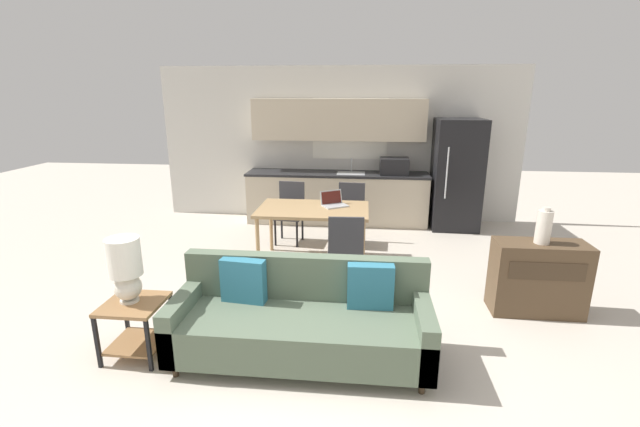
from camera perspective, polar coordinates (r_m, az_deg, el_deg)
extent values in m
plane|color=beige|center=(3.85, -2.28, -20.12)|extent=(20.00, 20.00, 0.00)
cube|color=silver|center=(7.77, 2.50, 9.18)|extent=(6.40, 0.06, 2.70)
cube|color=white|center=(7.70, 4.01, 11.20)|extent=(1.32, 0.01, 1.06)
cube|color=beige|center=(7.60, 2.26, 1.98)|extent=(3.14, 0.62, 0.86)
cube|color=#232326|center=(7.51, 2.30, 5.31)|extent=(3.17, 0.65, 0.04)
cube|color=#B2B5B7|center=(7.44, 4.15, 5.36)|extent=(0.48, 0.36, 0.01)
cylinder|color=#B7BABC|center=(7.59, 4.21, 6.47)|extent=(0.02, 0.02, 0.24)
cube|color=beige|center=(7.53, 2.45, 12.40)|extent=(2.98, 0.34, 0.70)
cube|color=black|center=(7.43, 9.86, 6.23)|extent=(0.48, 0.36, 0.28)
cube|color=black|center=(7.57, 17.72, 4.96)|extent=(0.77, 0.74, 1.84)
cylinder|color=silver|center=(7.13, 16.56, 5.18)|extent=(0.02, 0.02, 0.83)
cube|color=tan|center=(5.69, -0.90, 0.55)|extent=(1.46, 0.92, 0.04)
cylinder|color=tan|center=(5.55, -8.29, -4.21)|extent=(0.05, 0.05, 0.73)
cylinder|color=tan|center=(5.39, 5.74, -4.75)|extent=(0.05, 0.05, 0.73)
cylinder|color=tan|center=(6.29, -6.54, -1.72)|extent=(0.05, 0.05, 0.73)
cylinder|color=tan|center=(6.15, 5.79, -2.12)|extent=(0.05, 0.05, 0.73)
cylinder|color=#3D2D1E|center=(3.94, -18.71, -19.20)|extent=(0.05, 0.05, 0.10)
cylinder|color=#3D2D1E|center=(3.68, 13.42, -21.59)|extent=(0.05, 0.05, 0.10)
cylinder|color=#3D2D1E|center=(4.43, -15.25, -14.65)|extent=(0.05, 0.05, 0.10)
cylinder|color=#3D2D1E|center=(4.20, 12.32, -16.29)|extent=(0.05, 0.05, 0.10)
cube|color=#566651|center=(3.82, -2.61, -15.60)|extent=(2.20, 0.80, 0.34)
cube|color=#566651|center=(4.00, -1.94, -10.62)|extent=(2.20, 0.14, 0.75)
cube|color=#566651|center=(4.05, -17.60, -13.27)|extent=(0.14, 0.80, 0.48)
cube|color=#566651|center=(3.78, 13.57, -15.14)|extent=(0.14, 0.80, 0.48)
cube|color=teal|center=(3.92, -10.17, -8.80)|extent=(0.41, 0.16, 0.40)
cube|color=teal|center=(3.78, 6.73, -9.63)|extent=(0.40, 0.13, 0.40)
cube|color=olive|center=(4.12, -23.63, -10.99)|extent=(0.49, 0.49, 0.03)
cube|color=olive|center=(4.30, -23.06, -15.51)|extent=(0.44, 0.44, 0.02)
cube|color=black|center=(4.19, -27.57, -15.01)|extent=(0.03, 0.03, 0.48)
cube|color=black|center=(3.97, -21.88, -16.05)|extent=(0.03, 0.03, 0.48)
cube|color=black|center=(4.52, -24.43, -12.28)|extent=(0.03, 0.03, 0.48)
cube|color=black|center=(4.31, -19.08, -13.04)|extent=(0.03, 0.03, 0.48)
cylinder|color=silver|center=(4.15, -24.04, -10.50)|extent=(0.16, 0.16, 0.02)
sphere|color=silver|center=(4.09, -24.24, -8.92)|extent=(0.23, 0.23, 0.23)
cylinder|color=white|center=(3.99, -24.69, -5.26)|extent=(0.28, 0.28, 0.33)
cube|color=brown|center=(5.06, 27.03, -7.66)|extent=(0.92, 0.38, 0.78)
cube|color=#413020|center=(4.84, 28.06, -6.86)|extent=(0.74, 0.01, 0.19)
cylinder|color=beige|center=(4.87, 27.66, -1.62)|extent=(0.15, 0.15, 0.34)
cylinder|color=beige|center=(4.82, 27.95, 0.53)|extent=(0.08, 0.08, 0.04)
cube|color=#38383D|center=(6.46, 4.02, -0.60)|extent=(0.45, 0.45, 0.04)
cube|color=#38383D|center=(6.58, 4.25, 2.06)|extent=(0.40, 0.06, 0.48)
cylinder|color=black|center=(6.39, 2.31, -2.88)|extent=(0.03, 0.03, 0.41)
cylinder|color=black|center=(6.36, 5.35, -3.04)|extent=(0.03, 0.03, 0.41)
cylinder|color=black|center=(6.71, 2.70, -1.95)|extent=(0.03, 0.03, 0.41)
cylinder|color=black|center=(6.68, 5.59, -2.10)|extent=(0.03, 0.03, 0.41)
cube|color=#38383D|center=(6.56, -4.17, -0.36)|extent=(0.46, 0.46, 0.04)
cube|color=#38383D|center=(6.67, -3.76, 2.26)|extent=(0.40, 0.07, 0.48)
cylinder|color=black|center=(6.52, -5.98, -2.57)|extent=(0.03, 0.03, 0.41)
cylinder|color=black|center=(6.43, -3.09, -2.77)|extent=(0.03, 0.03, 0.41)
cylinder|color=black|center=(6.83, -5.12, -1.68)|extent=(0.03, 0.03, 0.41)
cylinder|color=black|center=(6.74, -2.35, -1.87)|extent=(0.03, 0.03, 0.41)
cube|color=#38383D|center=(5.08, 3.42, -5.30)|extent=(0.44, 0.44, 0.04)
cube|color=#38383D|center=(4.80, 3.49, -3.24)|extent=(0.40, 0.05, 0.48)
cylinder|color=black|center=(5.32, 5.22, -6.91)|extent=(0.03, 0.03, 0.41)
cylinder|color=black|center=(5.32, 1.53, -6.86)|extent=(0.03, 0.03, 0.41)
cylinder|color=black|center=(5.01, 5.36, -8.42)|extent=(0.03, 0.03, 0.41)
cylinder|color=black|center=(5.01, 1.43, -8.37)|extent=(0.03, 0.03, 0.41)
cube|color=#B7BABC|center=(5.77, 2.02, 1.05)|extent=(0.39, 0.35, 0.02)
cube|color=#B7BABC|center=(5.85, 1.49, 2.18)|extent=(0.30, 0.21, 0.20)
cube|color=#4C1914|center=(5.84, 1.53, 2.16)|extent=(0.27, 0.18, 0.17)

